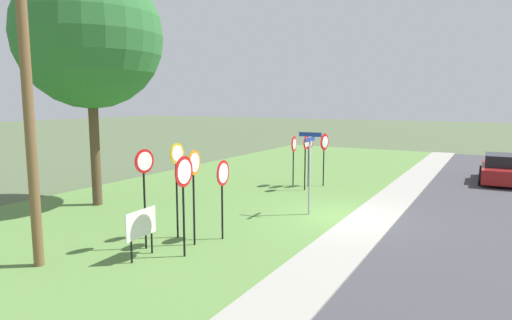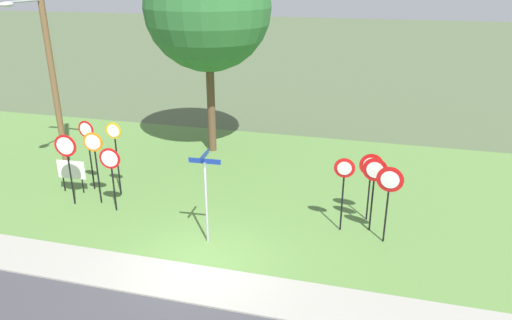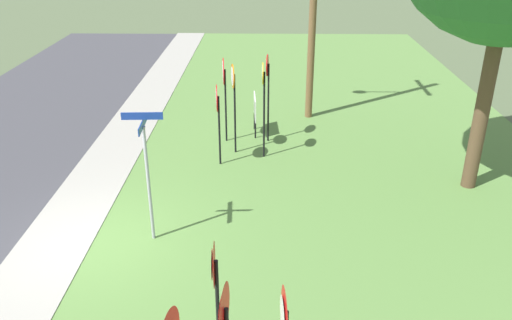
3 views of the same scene
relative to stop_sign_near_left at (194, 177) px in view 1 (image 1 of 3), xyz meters
name	(u,v)px [view 1 (image 1 of 3)]	position (x,y,z in m)	size (l,w,h in m)	color
ground_plane	(346,219)	(4.83, -2.78, -1.95)	(160.00, 160.00, 0.00)	#4C5B3D
road_asphalt	(507,240)	(4.83, -7.58, -1.95)	(44.00, 6.40, 0.01)	#3D3D42
sidewalk_strip	(369,221)	(4.83, -3.58, -1.92)	(44.00, 1.60, 0.06)	#99968C
grass_median	(204,199)	(4.83, 3.22, -1.93)	(44.00, 12.00, 0.04)	#567F3D
stop_sign_near_left	(194,177)	(0.00, 0.00, 0.00)	(0.68, 0.14, 2.65)	black
stop_sign_near_right	(184,183)	(-0.86, -0.33, 0.00)	(0.78, 0.12, 2.60)	black
stop_sign_far_left	(223,182)	(0.82, -0.39, -0.24)	(0.73, 0.12, 2.30)	black
stop_sign_far_center	(177,171)	(0.30, 0.84, 0.05)	(0.60, 0.09, 2.78)	black
stop_sign_far_right	(145,178)	(-0.89, 0.96, 0.02)	(0.64, 0.11, 2.71)	black
yield_sign_near_left	(309,147)	(9.35, 0.44, -0.05)	(0.76, 0.12, 2.49)	black
yield_sign_near_right	(294,149)	(9.22, 1.16, -0.17)	(0.76, 0.12, 2.34)	black
yield_sign_far_left	(325,147)	(9.79, -0.14, -0.06)	(0.79, 0.14, 2.47)	black
yield_sign_far_right	(306,150)	(8.45, 0.25, -0.09)	(0.64, 0.11, 2.47)	black
street_name_post	(310,166)	(4.60, -1.50, -0.19)	(0.96, 0.82, 2.89)	#9EA0A8
utility_pole	(28,53)	(-3.07, 2.27, 3.11)	(2.10, 2.15, 9.36)	brown
notice_board	(141,226)	(-1.48, 0.57, -1.08)	(1.10, 0.10, 1.25)	black
oak_tree_left	(89,36)	(2.01, 6.18, 4.40)	(5.33, 5.33, 9.00)	brown
parked_sedan_distant	(501,170)	(15.09, -7.39, -1.31)	(4.28, 1.98, 1.39)	maroon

